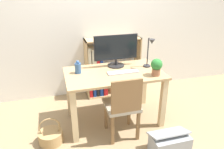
# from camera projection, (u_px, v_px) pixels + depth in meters

# --- Properties ---
(ground_plane) EXTENTS (10.00, 10.00, 0.00)m
(ground_plane) POSITION_uv_depth(u_px,v_px,m) (114.00, 119.00, 3.14)
(ground_plane) COLOR #997F5B
(wall_back) EXTENTS (8.00, 0.05, 2.60)m
(wall_back) POSITION_uv_depth(u_px,v_px,m) (97.00, 17.00, 3.47)
(wall_back) COLOR silver
(wall_back) RESTS_ON ground_plane
(desk) EXTENTS (1.27, 0.74, 0.73)m
(desk) POSITION_uv_depth(u_px,v_px,m) (114.00, 82.00, 2.90)
(desk) COLOR tan
(desk) RESTS_ON ground_plane
(monitor) EXTENTS (0.61, 0.23, 0.44)m
(monitor) POSITION_uv_depth(u_px,v_px,m) (116.00, 49.00, 2.96)
(monitor) COLOR #232326
(monitor) RESTS_ON desk
(keyboard) EXTENTS (0.41, 0.11, 0.02)m
(keyboard) POSITION_uv_depth(u_px,v_px,m) (123.00, 72.00, 2.83)
(keyboard) COLOR #B2B2B7
(keyboard) RESTS_ON desk
(vase) EXTENTS (0.08, 0.08, 0.17)m
(vase) POSITION_uv_depth(u_px,v_px,m) (78.00, 68.00, 2.79)
(vase) COLOR #33598C
(vase) RESTS_ON desk
(desk_lamp) EXTENTS (0.10, 0.19, 0.41)m
(desk_lamp) POSITION_uv_depth(u_px,v_px,m) (150.00, 50.00, 2.88)
(desk_lamp) COLOR #2D2D33
(desk_lamp) RESTS_ON desk
(potted_plant) EXTENTS (0.14, 0.14, 0.22)m
(potted_plant) POSITION_uv_depth(u_px,v_px,m) (156.00, 66.00, 2.71)
(potted_plant) COLOR #9E6647
(potted_plant) RESTS_ON desk
(chair) EXTENTS (0.40, 0.40, 0.85)m
(chair) POSITION_uv_depth(u_px,v_px,m) (123.00, 105.00, 2.61)
(chair) COLOR #9E937F
(chair) RESTS_ON ground_plane
(bookshelf) EXTENTS (0.91, 0.28, 0.98)m
(bookshelf) POSITION_uv_depth(u_px,v_px,m) (102.00, 71.00, 3.67)
(bookshelf) COLOR tan
(bookshelf) RESTS_ON ground_plane
(basket) EXTENTS (0.29, 0.29, 0.35)m
(basket) POSITION_uv_depth(u_px,v_px,m) (51.00, 136.00, 2.67)
(basket) COLOR tan
(basket) RESTS_ON ground_plane
(storage_box) EXTENTS (0.44, 0.29, 0.30)m
(storage_box) POSITION_uv_depth(u_px,v_px,m) (169.00, 144.00, 2.49)
(storage_box) COLOR #999EA3
(storage_box) RESTS_ON ground_plane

